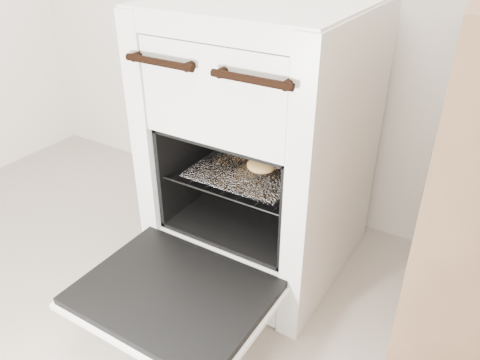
% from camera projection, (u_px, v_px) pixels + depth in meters
% --- Properties ---
extents(stove, '(0.59, 0.65, 0.90)m').
position_uv_depth(stove, '(263.00, 149.00, 1.54)').
color(stove, silver).
rests_on(stove, ground).
extents(oven_door, '(0.53, 0.41, 0.04)m').
position_uv_depth(oven_door, '(173.00, 295.00, 1.30)').
color(oven_door, black).
rests_on(oven_door, stove).
extents(oven_rack, '(0.43, 0.41, 0.01)m').
position_uv_depth(oven_rack, '(253.00, 169.00, 1.52)').
color(oven_rack, black).
rests_on(oven_rack, stove).
extents(foil_sheet, '(0.33, 0.29, 0.01)m').
position_uv_depth(foil_sheet, '(250.00, 170.00, 1.50)').
color(foil_sheet, white).
rests_on(foil_sheet, oven_rack).
extents(baked_rolls, '(0.22, 0.20, 0.04)m').
position_uv_depth(baked_rolls, '(261.00, 159.00, 1.51)').
color(baked_rolls, tan).
rests_on(baked_rolls, foil_sheet).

